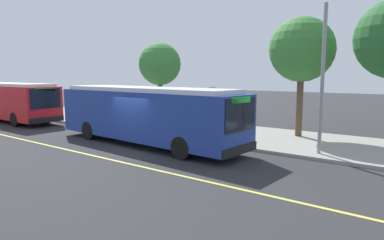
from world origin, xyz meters
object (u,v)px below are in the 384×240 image
waiting_bench (203,121)px  route_sign_post (213,105)px  transit_bus_main (146,113)px  transit_bus_second (9,100)px

waiting_bench → route_sign_post: (2.31, -2.39, 1.32)m
waiting_bench → transit_bus_main: bearing=-90.0°
transit_bus_second → route_sign_post: same height
route_sign_post → waiting_bench: bearing=134.0°
transit_bus_main → waiting_bench: bearing=90.0°
transit_bus_main → route_sign_post: 3.58m
transit_bus_main → transit_bus_second: (-14.93, 0.09, -0.00)m
waiting_bench → route_sign_post: size_ratio=0.57×
transit_bus_second → route_sign_post: size_ratio=3.95×
transit_bus_main → route_sign_post: same height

